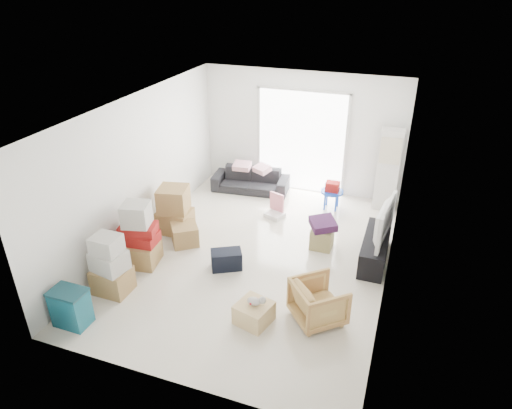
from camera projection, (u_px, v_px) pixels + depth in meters
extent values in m
cube|color=silver|center=(256.00, 261.00, 8.23)|extent=(4.50, 6.00, 0.24)
cube|color=white|center=(256.00, 100.00, 6.88)|extent=(4.50, 6.00, 0.24)
cube|color=white|center=(303.00, 131.00, 10.16)|extent=(4.50, 0.24, 2.70)
cube|color=white|center=(160.00, 303.00, 4.95)|extent=(4.50, 0.24, 2.70)
cube|color=white|center=(133.00, 169.00, 8.26)|extent=(0.24, 6.00, 2.70)
cube|color=white|center=(404.00, 210.00, 6.85)|extent=(0.24, 6.00, 2.70)
cube|color=white|center=(301.00, 142.00, 10.14)|extent=(2.00, 0.01, 2.30)
cube|color=silver|center=(259.00, 137.00, 10.43)|extent=(0.06, 0.04, 2.30)
cube|color=silver|center=(346.00, 147.00, 9.83)|extent=(0.06, 0.04, 2.30)
cube|color=silver|center=(303.00, 90.00, 9.60)|extent=(2.10, 0.04, 0.06)
cube|color=silver|center=(388.00, 170.00, 9.41)|extent=(0.45, 0.30, 1.75)
cube|color=black|center=(375.00, 248.00, 7.96)|extent=(0.42, 1.39, 0.46)
imported|color=black|center=(377.00, 233.00, 7.82)|extent=(0.80, 1.23, 0.15)
imported|color=black|center=(251.00, 177.00, 10.42)|extent=(1.77, 0.68, 0.68)
cube|color=#ECACBA|center=(242.00, 160.00, 10.28)|extent=(0.36, 0.29, 0.11)
cube|color=#ECACBA|center=(262.00, 163.00, 10.12)|extent=(0.44, 0.42, 0.12)
imported|color=tan|center=(319.00, 300.00, 6.54)|extent=(0.93, 0.93, 0.70)
cube|color=#115467|center=(73.00, 316.00, 6.56)|extent=(0.49, 0.35, 0.27)
cube|color=#115467|center=(69.00, 301.00, 6.43)|extent=(0.49, 0.35, 0.27)
cube|color=#0C333D|center=(67.00, 292.00, 6.36)|extent=(0.51, 0.36, 0.04)
cube|color=#A6824B|center=(113.00, 280.00, 7.20)|extent=(0.56, 0.47, 0.41)
cube|color=silver|center=(109.00, 261.00, 7.03)|extent=(0.57, 0.50, 0.32)
cube|color=silver|center=(106.00, 244.00, 6.89)|extent=(0.42, 0.38, 0.28)
cube|color=#A6824B|center=(142.00, 252.00, 7.89)|extent=(0.65, 0.65, 0.41)
cube|color=#A11D13|center=(139.00, 238.00, 7.76)|extent=(0.65, 0.46, 0.19)
cube|color=#A11D13|center=(138.00, 229.00, 7.68)|extent=(0.67, 0.52, 0.16)
cube|color=silver|center=(136.00, 215.00, 7.55)|extent=(0.52, 0.50, 0.39)
cube|color=#A6824B|center=(175.00, 221.00, 8.84)|extent=(0.64, 0.54, 0.45)
cube|color=#A6824B|center=(173.00, 199.00, 8.63)|extent=(0.64, 0.64, 0.48)
cube|color=#A6824B|center=(185.00, 234.00, 8.45)|extent=(0.64, 0.64, 0.38)
cube|color=black|center=(226.00, 260.00, 7.77)|extent=(0.60, 0.51, 0.33)
cube|color=#989358|center=(322.00, 238.00, 8.34)|extent=(0.39, 0.39, 0.39)
cube|color=#3D1B45|center=(323.00, 225.00, 8.22)|extent=(0.58, 0.58, 0.14)
cylinder|color=#113BB4|center=(332.00, 192.00, 9.61)|extent=(0.48, 0.48, 0.04)
cylinder|color=#113BB4|center=(338.00, 199.00, 9.77)|extent=(0.04, 0.04, 0.37)
cylinder|color=#113BB4|center=(327.00, 197.00, 9.84)|extent=(0.04, 0.04, 0.37)
cylinder|color=#113BB4|center=(325.00, 202.00, 9.64)|extent=(0.04, 0.04, 0.37)
cylinder|color=#113BB4|center=(336.00, 204.00, 9.57)|extent=(0.04, 0.04, 0.37)
cube|color=#A11D13|center=(332.00, 187.00, 9.55)|extent=(0.28, 0.22, 0.20)
cube|color=silver|center=(275.00, 215.00, 9.43)|extent=(0.44, 0.42, 0.09)
cube|color=pink|center=(277.00, 202.00, 9.43)|extent=(0.33, 0.16, 0.39)
cube|color=#E3BB83|center=(254.00, 313.00, 6.59)|extent=(0.57, 0.57, 0.31)
ellipsoid|color=#B2ADA8|center=(254.00, 301.00, 6.49)|extent=(0.20, 0.14, 0.11)
cube|color=#B6212E|center=(254.00, 301.00, 6.49)|extent=(0.17, 0.16, 0.03)
sphere|color=#B2ADA8|center=(262.00, 300.00, 6.47)|extent=(0.11, 0.11, 0.11)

